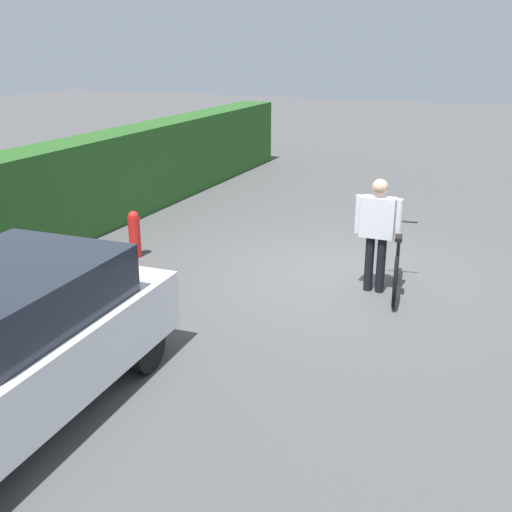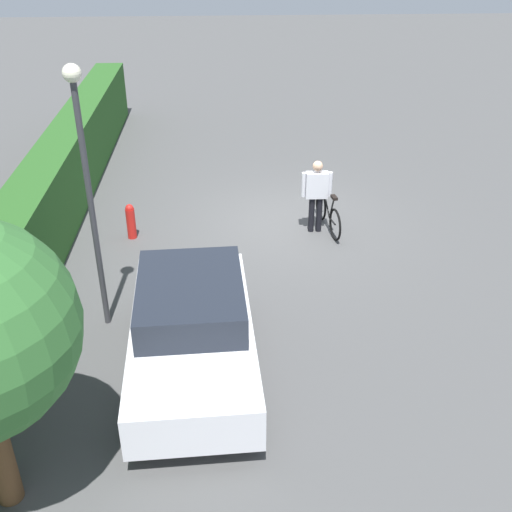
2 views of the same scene
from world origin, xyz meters
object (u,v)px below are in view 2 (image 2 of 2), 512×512
at_px(parked_car_near, 192,330).
at_px(bicycle, 328,213).
at_px(street_lamp, 86,170).
at_px(fire_hydrant, 131,221).
at_px(person_rider, 316,191).

bearing_deg(parked_car_near, bicycle, -31.00).
relative_size(street_lamp, fire_hydrant, 5.60).
xyz_separation_m(street_lamp, fire_hydrant, (3.21, -0.05, -2.49)).
xyz_separation_m(parked_car_near, person_rider, (4.68, -2.56, 0.22)).
xyz_separation_m(parked_car_near, fire_hydrant, (4.56, 1.54, -0.36)).
height_order(parked_car_near, person_rider, person_rider).
relative_size(parked_car_near, bicycle, 2.37).
bearing_deg(fire_hydrant, street_lamp, 179.11).
bearing_deg(person_rider, fire_hydrant, 91.65).
bearing_deg(bicycle, parked_car_near, 149.00).
bearing_deg(bicycle, street_lamp, 127.48).
distance_m(bicycle, person_rider, 0.67).
xyz_separation_m(bicycle, street_lamp, (-3.42, 4.46, 2.51)).
bearing_deg(person_rider, parked_car_near, 151.25).
xyz_separation_m(parked_car_near, bicycle, (4.77, -2.86, -0.37)).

